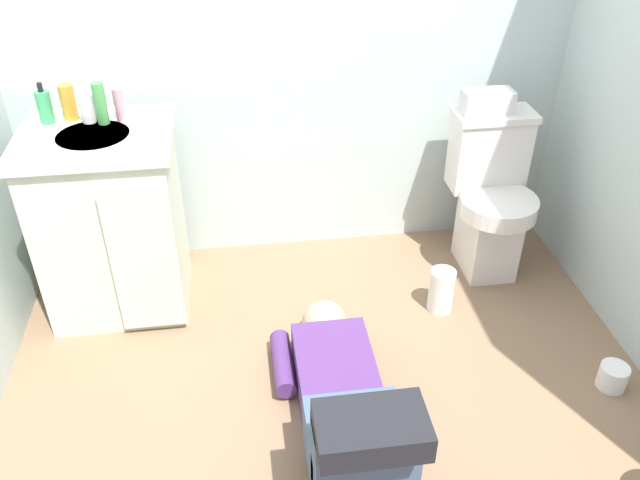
{
  "coord_description": "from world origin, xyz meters",
  "views": [
    {
      "loc": [
        -0.28,
        -1.75,
        1.9
      ],
      "look_at": [
        0.02,
        0.35,
        0.45
      ],
      "focal_mm": 36.62,
      "sensor_mm": 36.0,
      "label": 1
    }
  ],
  "objects_px": {
    "bottle_green": "(100,103)",
    "bottle_pink": "(120,104)",
    "vanity_cabinet": "(112,220)",
    "toilet_paper_roll": "(613,377)",
    "bottle_white": "(87,108)",
    "bottle_amber": "(68,102)",
    "toilet": "(490,197)",
    "person_plumber": "(344,404)",
    "faucet": "(96,106)",
    "soap_dispenser": "(45,107)",
    "paper_towel_roll": "(441,290)",
    "tissue_box": "(487,102)"
  },
  "relations": [
    {
      "from": "toilet",
      "to": "bottle_pink",
      "type": "relative_size",
      "value": 5.61
    },
    {
      "from": "bottle_green",
      "to": "bottle_pink",
      "type": "xyz_separation_m",
      "value": [
        0.07,
        0.02,
        -0.02
      ]
    },
    {
      "from": "bottle_pink",
      "to": "toilet_paper_roll",
      "type": "distance_m",
      "value": 2.2
    },
    {
      "from": "toilet",
      "to": "vanity_cabinet",
      "type": "bearing_deg",
      "value": -178.4
    },
    {
      "from": "bottle_pink",
      "to": "paper_towel_roll",
      "type": "height_order",
      "value": "bottle_pink"
    },
    {
      "from": "soap_dispenser",
      "to": "bottle_pink",
      "type": "xyz_separation_m",
      "value": [
        0.29,
        -0.01,
        -0.0
      ]
    },
    {
      "from": "toilet",
      "to": "vanity_cabinet",
      "type": "height_order",
      "value": "vanity_cabinet"
    },
    {
      "from": "soap_dispenser",
      "to": "bottle_green",
      "type": "relative_size",
      "value": 0.99
    },
    {
      "from": "bottle_green",
      "to": "soap_dispenser",
      "type": "bearing_deg",
      "value": 170.86
    },
    {
      "from": "vanity_cabinet",
      "to": "soap_dispenser",
      "type": "xyz_separation_m",
      "value": [
        -0.19,
        0.13,
        0.47
      ]
    },
    {
      "from": "bottle_pink",
      "to": "bottle_green",
      "type": "bearing_deg",
      "value": -162.49
    },
    {
      "from": "person_plumber",
      "to": "paper_towel_roll",
      "type": "relative_size",
      "value": 5.17
    },
    {
      "from": "bottle_amber",
      "to": "bottle_green",
      "type": "xyz_separation_m",
      "value": [
        0.13,
        -0.06,
        0.01
      ]
    },
    {
      "from": "person_plumber",
      "to": "tissue_box",
      "type": "height_order",
      "value": "tissue_box"
    },
    {
      "from": "bottle_amber",
      "to": "toilet",
      "type": "bearing_deg",
      "value": -3.18
    },
    {
      "from": "bottle_green",
      "to": "bottle_pink",
      "type": "distance_m",
      "value": 0.07
    },
    {
      "from": "paper_towel_roll",
      "to": "person_plumber",
      "type": "bearing_deg",
      "value": -130.22
    },
    {
      "from": "soap_dispenser",
      "to": "paper_towel_roll",
      "type": "distance_m",
      "value": 1.81
    },
    {
      "from": "bottle_green",
      "to": "bottle_amber",
      "type": "bearing_deg",
      "value": 157.15
    },
    {
      "from": "person_plumber",
      "to": "bottle_pink",
      "type": "bearing_deg",
      "value": 125.91
    },
    {
      "from": "vanity_cabinet",
      "to": "soap_dispenser",
      "type": "bearing_deg",
      "value": 146.9
    },
    {
      "from": "vanity_cabinet",
      "to": "faucet",
      "type": "height_order",
      "value": "faucet"
    },
    {
      "from": "faucet",
      "to": "tissue_box",
      "type": "height_order",
      "value": "faucet"
    },
    {
      "from": "faucet",
      "to": "bottle_green",
      "type": "distance_m",
      "value": 0.07
    },
    {
      "from": "paper_towel_roll",
      "to": "toilet_paper_roll",
      "type": "xyz_separation_m",
      "value": [
        0.52,
        -0.54,
        -0.05
      ]
    },
    {
      "from": "tissue_box",
      "to": "bottle_amber",
      "type": "xyz_separation_m",
      "value": [
        -1.75,
        0.01,
        0.09
      ]
    },
    {
      "from": "toilet",
      "to": "soap_dispenser",
      "type": "height_order",
      "value": "soap_dispenser"
    },
    {
      "from": "faucet",
      "to": "bottle_white",
      "type": "bearing_deg",
      "value": -129.86
    },
    {
      "from": "vanity_cabinet",
      "to": "paper_towel_roll",
      "type": "distance_m",
      "value": 1.45
    },
    {
      "from": "tissue_box",
      "to": "bottle_amber",
      "type": "relative_size",
      "value": 1.51
    },
    {
      "from": "bottle_green",
      "to": "toilet",
      "type": "bearing_deg",
      "value": -1.5
    },
    {
      "from": "tissue_box",
      "to": "toilet_paper_roll",
      "type": "xyz_separation_m",
      "value": [
        0.27,
        -0.95,
        -0.75
      ]
    },
    {
      "from": "toilet",
      "to": "bottle_white",
      "type": "relative_size",
      "value": 6.47
    },
    {
      "from": "bottle_green",
      "to": "person_plumber",
      "type": "bearing_deg",
      "value": -51.04
    },
    {
      "from": "toilet_paper_roll",
      "to": "tissue_box",
      "type": "bearing_deg",
      "value": 105.78
    },
    {
      "from": "vanity_cabinet",
      "to": "bottle_green",
      "type": "bearing_deg",
      "value": 72.89
    },
    {
      "from": "person_plumber",
      "to": "bottle_white",
      "type": "height_order",
      "value": "bottle_white"
    },
    {
      "from": "paper_towel_roll",
      "to": "tissue_box",
      "type": "bearing_deg",
      "value": 58.12
    },
    {
      "from": "bottle_amber",
      "to": "toilet_paper_roll",
      "type": "height_order",
      "value": "bottle_amber"
    },
    {
      "from": "bottle_white",
      "to": "toilet_paper_roll",
      "type": "distance_m",
      "value": 2.31
    },
    {
      "from": "faucet",
      "to": "tissue_box",
      "type": "relative_size",
      "value": 0.45
    },
    {
      "from": "bottle_amber",
      "to": "toilet_paper_roll",
      "type": "bearing_deg",
      "value": -25.5
    },
    {
      "from": "toilet",
      "to": "bottle_pink",
      "type": "distance_m",
      "value": 1.67
    },
    {
      "from": "soap_dispenser",
      "to": "bottle_green",
      "type": "xyz_separation_m",
      "value": [
        0.22,
        -0.04,
        0.02
      ]
    },
    {
      "from": "toilet",
      "to": "bottle_green",
      "type": "bearing_deg",
      "value": 178.5
    },
    {
      "from": "tissue_box",
      "to": "toilet_paper_roll",
      "type": "height_order",
      "value": "tissue_box"
    },
    {
      "from": "vanity_cabinet",
      "to": "toilet_paper_roll",
      "type": "relative_size",
      "value": 7.45
    },
    {
      "from": "person_plumber",
      "to": "toilet",
      "type": "bearing_deg",
      "value": 48.76
    },
    {
      "from": "vanity_cabinet",
      "to": "bottle_white",
      "type": "height_order",
      "value": "bottle_white"
    },
    {
      "from": "person_plumber",
      "to": "faucet",
      "type": "bearing_deg",
      "value": 128.51
    }
  ]
}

